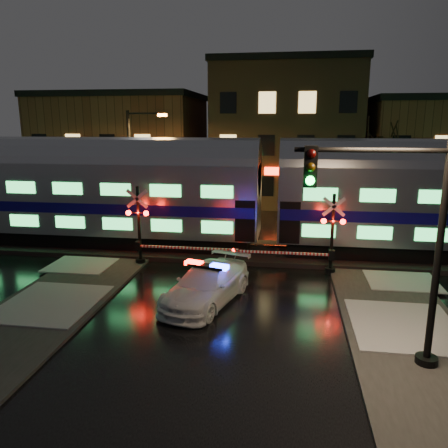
{
  "coord_description": "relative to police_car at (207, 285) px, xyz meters",
  "views": [
    {
      "loc": [
        2.44,
        -17.53,
        6.91
      ],
      "look_at": [
        -0.56,
        2.5,
        2.2
      ],
      "focal_mm": 35.0,
      "sensor_mm": 36.0,
      "label": 1
    }
  ],
  "objects": [
    {
      "name": "building_mid",
      "position": [
        2.61,
        24.25,
        5.01
      ],
      "size": [
        12.0,
        11.0,
        11.5
      ],
      "primitive_type": "cube",
      "color": "brown",
      "rests_on": "ground"
    },
    {
      "name": "train",
      "position": [
        2.05,
        6.75,
        2.64
      ],
      "size": [
        51.0,
        3.12,
        5.92
      ],
      "color": "black",
      "rests_on": "ballast"
    },
    {
      "name": "ground",
      "position": [
        0.61,
        1.75,
        -0.74
      ],
      "size": [
        120.0,
        120.0,
        0.0
      ],
      "primitive_type": "plane",
      "color": "black",
      "rests_on": "ground"
    },
    {
      "name": "crossing_signal_right",
      "position": [
        4.73,
        4.05,
        0.82
      ],
      "size": [
        5.36,
        0.64,
        3.79
      ],
      "color": "black",
      "rests_on": "ground"
    },
    {
      "name": "crossing_signal_left",
      "position": [
        -3.79,
        4.05,
        0.89
      ],
      "size": [
        5.57,
        0.65,
        3.94
      ],
      "color": "black",
      "rests_on": "ground"
    },
    {
      "name": "ballast",
      "position": [
        0.61,
        6.75,
        -0.62
      ],
      "size": [
        90.0,
        4.2,
        0.24
      ],
      "primitive_type": "cube",
      "color": "black",
      "rests_on": "ground"
    },
    {
      "name": "traffic_light",
      "position": [
        6.11,
        -3.68,
        2.79
      ],
      "size": [
        4.3,
        0.74,
        6.65
      ],
      "rotation": [
        0.0,
        0.0,
        -0.1
      ],
      "color": "black",
      "rests_on": "ground"
    },
    {
      "name": "streetlight",
      "position": [
        -6.68,
        10.75,
        3.67
      ],
      "size": [
        2.56,
        0.27,
        7.65
      ],
      "color": "black",
      "rests_on": "ground"
    },
    {
      "name": "sidewalk_right",
      "position": [
        7.11,
        -4.25,
        -0.68
      ],
      "size": [
        4.0,
        20.0,
        0.12
      ],
      "primitive_type": "cube",
      "color": "#2D2D2D",
      "rests_on": "ground"
    },
    {
      "name": "sidewalk_left",
      "position": [
        -5.89,
        -4.25,
        -0.68
      ],
      "size": [
        4.0,
        20.0,
        0.12
      ],
      "primitive_type": "cube",
      "color": "#2D2D2D",
      "rests_on": "ground"
    },
    {
      "name": "police_car",
      "position": [
        0.0,
        0.0,
        0.0
      ],
      "size": [
        3.39,
        5.44,
        1.64
      ],
      "rotation": [
        0.0,
        0.0,
        -0.28
      ],
      "color": "white",
      "rests_on": "ground"
    },
    {
      "name": "building_left",
      "position": [
        -12.39,
        23.75,
        3.76
      ],
      "size": [
        14.0,
        10.0,
        9.0
      ],
      "primitive_type": "cube",
      "color": "#543120",
      "rests_on": "ground"
    },
    {
      "name": "building_right",
      "position": [
        15.61,
        23.75,
        3.51
      ],
      "size": [
        12.0,
        10.0,
        8.5
      ],
      "primitive_type": "cube",
      "color": "#543120",
      "rests_on": "ground"
    }
  ]
}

